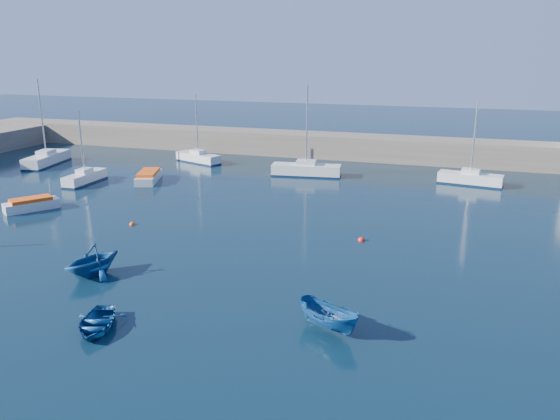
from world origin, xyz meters
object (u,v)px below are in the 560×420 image
(sailboat_3, at_px, (85,177))
(dinghy_center, at_px, (96,323))
(motorboat_1, at_px, (31,204))
(dinghy_right, at_px, (329,317))
(sailboat_5, at_px, (198,157))
(motorboat_2, at_px, (149,176))
(sailboat_7, at_px, (470,178))
(dinghy_left, at_px, (92,260))
(sailboat_4, at_px, (47,159))
(sailboat_6, at_px, (306,170))

(sailboat_3, height_order, dinghy_center, sailboat_3)
(motorboat_1, height_order, dinghy_right, dinghy_right)
(sailboat_5, xyz_separation_m, dinghy_center, (12.64, -35.80, -0.24))
(sailboat_3, relative_size, dinghy_center, 2.18)
(motorboat_1, distance_m, motorboat_2, 11.97)
(sailboat_7, xyz_separation_m, dinghy_left, (-20.09, -28.93, 0.31))
(sailboat_4, distance_m, motorboat_1, 18.67)
(sailboat_5, distance_m, motorboat_2, 9.74)
(sailboat_7, xyz_separation_m, motorboat_1, (-32.68, -19.52, -0.13))
(motorboat_2, bearing_deg, sailboat_3, -173.63)
(sailboat_3, distance_m, sailboat_5, 13.52)
(sailboat_7, relative_size, motorboat_2, 1.50)
(sailboat_7, xyz_separation_m, motorboat_2, (-29.15, -8.08, -0.12))
(sailboat_6, xyz_separation_m, dinghy_right, (9.28, -29.90, 0.02))
(sailboat_5, relative_size, dinghy_center, 2.40)
(sailboat_4, height_order, sailboat_5, sailboat_4)
(dinghy_center, xyz_separation_m, dinghy_right, (9.89, 3.14, 0.32))
(sailboat_4, height_order, sailboat_6, sailboat_4)
(sailboat_7, relative_size, motorboat_1, 1.87)
(sailboat_7, distance_m, dinghy_right, 31.63)
(sailboat_6, height_order, dinghy_left, sailboat_6)
(dinghy_right, bearing_deg, sailboat_3, 82.18)
(sailboat_3, xyz_separation_m, dinghy_center, (18.32, -23.53, -0.23))
(dinghy_right, bearing_deg, motorboat_2, 73.05)
(dinghy_left, bearing_deg, motorboat_1, 161.47)
(sailboat_4, relative_size, sailboat_6, 1.03)
(sailboat_7, xyz_separation_m, dinghy_center, (-16.10, -34.15, -0.26))
(sailboat_3, bearing_deg, dinghy_right, -36.72)
(motorboat_1, height_order, motorboat_2, motorboat_2)
(dinghy_center, distance_m, dinghy_right, 10.38)
(dinghy_left, height_order, dinghy_right, dinghy_left)
(sailboat_3, bearing_deg, dinghy_left, -52.83)
(sailboat_4, height_order, dinghy_center, sailboat_4)
(sailboat_4, height_order, sailboat_7, sailboat_4)
(sailboat_4, height_order, motorboat_2, sailboat_4)
(sailboat_4, xyz_separation_m, dinghy_right, (37.70, -26.42, 0.00))
(dinghy_left, bearing_deg, sailboat_4, 152.63)
(sailboat_7, bearing_deg, motorboat_1, 129.67)
(sailboat_7, relative_size, dinghy_right, 2.30)
(motorboat_1, height_order, dinghy_left, dinghy_left)
(sailboat_3, distance_m, dinghy_right, 34.81)
(sailboat_6, relative_size, motorboat_1, 2.18)
(sailboat_5, relative_size, dinghy_right, 2.27)
(motorboat_1, bearing_deg, sailboat_5, 113.37)
(sailboat_5, bearing_deg, motorboat_2, -161.12)
(dinghy_center, bearing_deg, dinghy_left, 107.55)
(dinghy_left, distance_m, dinghy_right, 14.04)
(sailboat_6, height_order, sailboat_7, sailboat_6)
(sailboat_7, bearing_deg, dinghy_left, 154.04)
(sailboat_7, relative_size, dinghy_left, 2.24)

